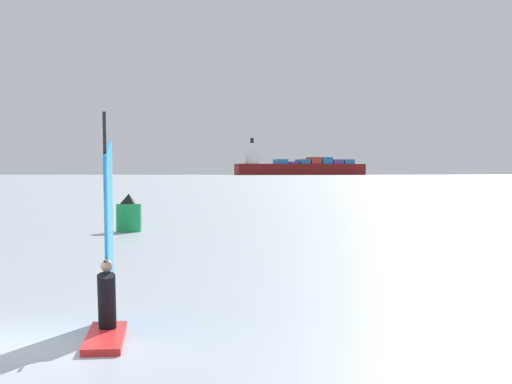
# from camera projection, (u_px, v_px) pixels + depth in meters

# --- Properties ---
(ground_plane) EXTENTS (4000.00, 4000.00, 0.00)m
(ground_plane) POSITION_uv_depth(u_px,v_px,m) (19.00, 346.00, 13.03)
(ground_plane) COLOR #9EA8B2
(windsurfer) EXTENTS (0.68, 3.30, 3.97)m
(windsurfer) POSITION_uv_depth(u_px,v_px,m) (108.00, 278.00, 13.95)
(windsurfer) COLOR red
(windsurfer) RESTS_ON ground_plane
(cargo_ship) EXTENTS (150.46, 40.14, 41.95)m
(cargo_ship) POSITION_uv_depth(u_px,v_px,m) (298.00, 167.00, 897.26)
(cargo_ship) COLOR maroon
(cargo_ship) RESTS_ON ground_plane
(distant_headland) EXTENTS (844.56, 551.00, 51.94)m
(distant_headland) POSITION_uv_depth(u_px,v_px,m) (419.00, 161.00, 1539.95)
(distant_headland) COLOR #4C564C
(distant_headland) RESTS_ON ground_plane
(channel_buoy) EXTENTS (1.23, 1.23, 1.87)m
(channel_buoy) POSITION_uv_depth(u_px,v_px,m) (129.00, 215.00, 38.18)
(channel_buoy) COLOR #19994C
(channel_buoy) RESTS_ON ground_plane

